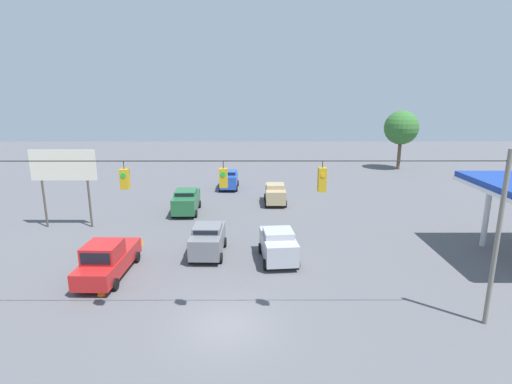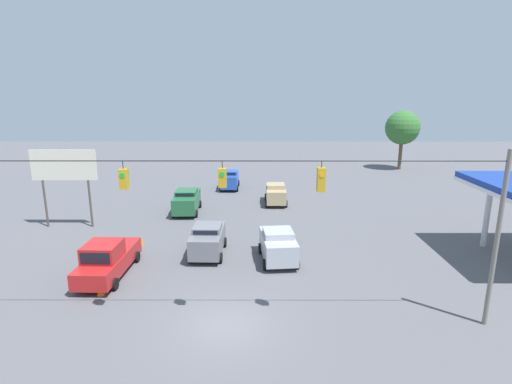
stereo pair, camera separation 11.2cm
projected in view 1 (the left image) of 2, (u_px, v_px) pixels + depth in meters
The scene contains 14 objects.
ground_plane at pixel (226, 325), 17.60m from camera, with size 140.00×140.00×0.00m, color #56565B.
overhead_signal_span at pixel (226, 219), 16.56m from camera, with size 23.20×0.38×7.81m.
sedan_silver_crossing_near at pixel (278, 245), 24.26m from camera, with size 2.40×4.07×1.94m.
pickup_truck_red_parked_shoulder at pixel (108, 260), 22.14m from camera, with size 2.30×5.55×2.12m.
sedan_green_withflow_far at pixel (186, 201), 34.14m from camera, with size 2.23×4.59×1.98m.
sedan_tan_oncoming_deep at pixel (275, 193), 36.93m from camera, with size 1.98×3.87×1.87m.
sedan_grey_withflow_mid at pixel (208, 239), 25.17m from camera, with size 2.14×4.08×1.94m.
sedan_blue_withflow_deep at pixel (229, 179), 42.78m from camera, with size 1.94×4.03×1.97m.
traffic_cone_nearest at pixel (101, 289), 20.18m from camera, with size 0.43×0.43×0.62m, color orange.
traffic_cone_second at pixel (119, 270), 22.46m from camera, with size 0.43×0.43×0.62m, color orange.
traffic_cone_third at pixel (129, 253), 24.86m from camera, with size 0.43×0.43×0.62m, color orange.
traffic_cone_fourth at pixel (140, 240), 26.99m from camera, with size 0.43×0.43×0.62m, color orange.
roadside_billboard at pixel (63, 170), 29.60m from camera, with size 4.88×0.16×5.95m.
tree_horizon_left at pixel (401, 128), 52.86m from camera, with size 4.47×4.47×7.83m.
Camera 1 is at (-1.28, 15.69, 9.93)m, focal length 28.00 mm.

